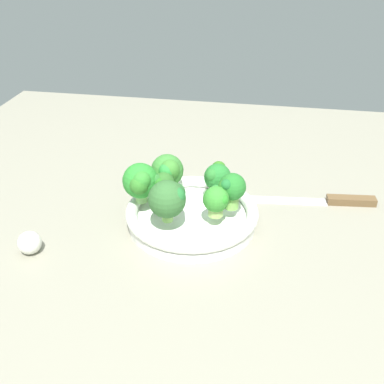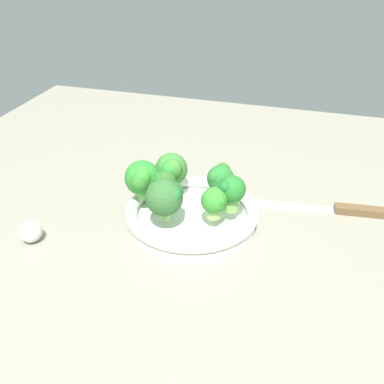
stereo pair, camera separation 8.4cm
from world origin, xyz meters
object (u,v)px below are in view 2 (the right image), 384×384
broccoli_floret_4 (171,169)px  broccoli_floret_2 (214,201)px  knife (335,209)px  bowl (192,215)px  broccoli_floret_1 (165,197)px  broccoli_floret_3 (164,182)px  broccoli_floret_5 (231,191)px  broccoli_floret_6 (142,179)px  broccoli_floret_0 (220,178)px  garlic_bulb (30,232)px

broccoli_floret_4 → broccoli_floret_2: bearing=-124.5°
broccoli_floret_4 → knife: bearing=-77.1°
bowl → broccoli_floret_1: broccoli_floret_1 is taller
broccoli_floret_3 → broccoli_floret_4: 4.25cm
broccoli_floret_1 → broccoli_floret_5: bearing=-61.3°
broccoli_floret_4 → broccoli_floret_5: bearing=-109.1°
broccoli_floret_2 → broccoli_floret_6: bearing=83.0°
broccoli_floret_0 → garlic_bulb: 35.66cm
bowl → broccoli_floret_0: size_ratio=4.09×
broccoli_floret_3 → garlic_bulb: broccoli_floret_3 is taller
bowl → broccoli_floret_3: broccoli_floret_3 is taller
broccoli_floret_3 → broccoli_floret_6: 3.97cm
broccoli_floret_0 → broccoli_floret_1: size_ratio=0.79×
bowl → broccoli_floret_0: bearing=-33.4°
broccoli_floret_3 → broccoli_floret_5: 12.73cm
broccoli_floret_1 → broccoli_floret_4: (10.06, 2.17, 0.02)cm
broccoli_floret_4 → broccoli_floret_6: bearing=143.9°
broccoli_floret_6 → bowl: bearing=-87.8°
broccoli_floret_0 → broccoli_floret_2: (-7.92, -0.88, -0.19)cm
knife → broccoli_floret_4: bearing=102.9°
broccoli_floret_0 → knife: bearing=-73.9°
broccoli_floret_6 → broccoli_floret_3: bearing=-73.4°
broccoli_floret_2 → broccoli_floret_4: size_ratio=0.75×
broccoli_floret_1 → broccoli_floret_4: broccoli_floret_1 is taller
knife → broccoli_floret_3: bearing=109.9°
broccoli_floret_4 → knife: broccoli_floret_4 is taller
broccoli_floret_2 → broccoli_floret_5: 3.68cm
broccoli_floret_0 → broccoli_floret_5: 6.15cm
garlic_bulb → knife: bearing=-63.8°
bowl → broccoli_floret_6: (-0.37, 9.46, 6.39)cm
broccoli_floret_1 → broccoli_floret_6: (4.73, 6.06, 0.06)cm
broccoli_floret_4 → knife: (7.13, -31.13, -7.83)cm
broccoli_floret_6 → garlic_bulb: size_ratio=1.90×
broccoli_floret_3 → garlic_bulb: 25.18cm
broccoli_floret_2 → broccoli_floret_4: broccoli_floret_4 is taller
broccoli_floret_0 → broccoli_floret_6: (-6.18, 13.29, 1.04)cm
broccoli_floret_0 → broccoli_floret_2: size_ratio=1.07×
broccoli_floret_3 → knife: (11.34, -31.27, -7.22)cm
bowl → garlic_bulb: (-13.23, 25.83, -0.02)cm
knife → broccoli_floret_5: bearing=121.8°
broccoli_floret_2 → knife: 26.08cm
broccoli_floret_0 → broccoli_floret_3: (-5.06, 9.54, 0.39)cm
bowl → broccoli_floret_4: 9.79cm
broccoli_floret_6 → broccoli_floret_4: bearing=-36.1°
broccoli_floret_2 → knife: bearing=-55.7°
broccoli_floret_4 → broccoli_floret_5: 13.33cm
broccoli_floret_5 → broccoli_floret_6: 16.51cm
knife → garlic_bulb: size_ratio=6.64×
broccoli_floret_0 → knife: broccoli_floret_0 is taller
bowl → broccoli_floret_4: broccoli_floret_4 is taller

